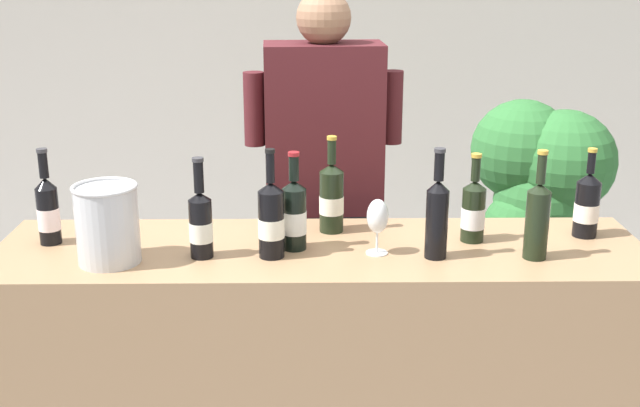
{
  "coord_description": "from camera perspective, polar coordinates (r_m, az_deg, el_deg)",
  "views": [
    {
      "loc": [
        -0.04,
        -2.47,
        1.91
      ],
      "look_at": [
        -0.0,
        0.0,
        1.13
      ],
      "focal_mm": 45.34,
      "sensor_mm": 36.0,
      "label": 1
    }
  ],
  "objects": [
    {
      "name": "wine_glass",
      "position": [
        2.55,
        4.08,
        -1.06
      ],
      "size": [
        0.07,
        0.07,
        0.18
      ],
      "color": "silver",
      "rests_on": "counter"
    },
    {
      "name": "wine_bottle_2",
      "position": [
        2.75,
        0.82,
        0.44
      ],
      "size": [
        0.08,
        0.08,
        0.33
      ],
      "color": "black",
      "rests_on": "counter"
    },
    {
      "name": "wine_bottle_6",
      "position": [
        2.71,
        10.77,
        -0.49
      ],
      "size": [
        0.08,
        0.08,
        0.3
      ],
      "color": "black",
      "rests_on": "counter"
    },
    {
      "name": "potted_shrub",
      "position": [
        3.87,
        15.15,
        1.39
      ],
      "size": [
        0.64,
        0.56,
        1.26
      ],
      "color": "brown",
      "rests_on": "ground_plane"
    },
    {
      "name": "wine_bottle_3",
      "position": [
        2.54,
        8.26,
        -0.83
      ],
      "size": [
        0.07,
        0.07,
        0.35
      ],
      "color": "black",
      "rests_on": "counter"
    },
    {
      "name": "wine_bottle_4",
      "position": [
        2.79,
        -18.65,
        -0.43
      ],
      "size": [
        0.07,
        0.07,
        0.32
      ],
      "color": "black",
      "rests_on": "counter"
    },
    {
      "name": "wall_back",
      "position": [
        5.1,
        -0.36,
        11.74
      ],
      "size": [
        8.0,
        0.1,
        2.8
      ],
      "primitive_type": "cube",
      "color": "beige",
      "rests_on": "ground_plane"
    },
    {
      "name": "wine_bottle_0",
      "position": [
        2.6,
        15.09,
        -0.99
      ],
      "size": [
        0.07,
        0.07,
        0.35
      ],
      "color": "black",
      "rests_on": "counter"
    },
    {
      "name": "wine_bottle_1",
      "position": [
        2.85,
        18.32,
        -0.1
      ],
      "size": [
        0.08,
        0.08,
        0.3
      ],
      "color": "black",
      "rests_on": "counter"
    },
    {
      "name": "wine_bottle_8",
      "position": [
        2.53,
        -3.47,
        -1.13
      ],
      "size": [
        0.08,
        0.08,
        0.35
      ],
      "color": "black",
      "rests_on": "counter"
    },
    {
      "name": "wine_bottle_5",
      "position": [
        2.59,
        -1.83,
        -0.76
      ],
      "size": [
        0.08,
        0.08,
        0.32
      ],
      "color": "black",
      "rests_on": "counter"
    },
    {
      "name": "ice_bucket",
      "position": [
        2.56,
        -14.78,
        -1.37
      ],
      "size": [
        0.2,
        0.2,
        0.25
      ],
      "color": "silver",
      "rests_on": "counter"
    },
    {
      "name": "counter",
      "position": [
        2.85,
        0.06,
        -12.39
      ],
      "size": [
        2.13,
        0.59,
        0.98
      ],
      "primitive_type": "cube",
      "color": "#9E7A56",
      "rests_on": "ground_plane"
    },
    {
      "name": "person_server",
      "position": [
        3.24,
        0.24,
        -1.4
      ],
      "size": [
        0.61,
        0.26,
        1.77
      ],
      "color": "black",
      "rests_on": "ground_plane"
    },
    {
      "name": "wine_bottle_7",
      "position": [
        2.55,
        -8.42,
        -1.36
      ],
      "size": [
        0.07,
        0.07,
        0.32
      ],
      "color": "black",
      "rests_on": "counter"
    }
  ]
}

